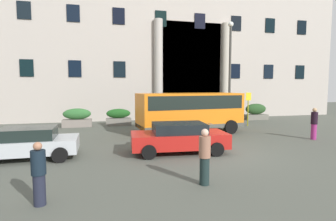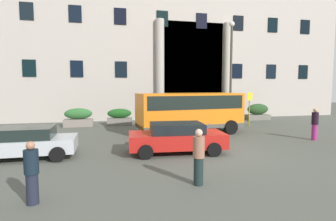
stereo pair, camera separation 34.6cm
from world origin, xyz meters
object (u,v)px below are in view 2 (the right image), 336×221
at_px(orange_minibus, 190,109).
at_px(pedestrian_man_red_shirt, 199,157).
at_px(bus_stop_sign, 249,105).
at_px(pedestrian_woman_with_bag, 32,173).
at_px(scooter_by_planter, 199,131).
at_px(parked_hatchback_near, 177,137).
at_px(hedge_planter_west, 204,113).
at_px(lamppost_plaza_centre, 231,66).
at_px(hedge_planter_far_west, 78,118).
at_px(hedge_planter_entrance_left, 119,117).
at_px(parked_sedan_far, 27,142).
at_px(hedge_planter_entrance_right, 258,112).
at_px(pedestrian_man_crossing, 315,124).

relative_size(orange_minibus, pedestrian_man_red_shirt, 3.95).
distance_m(bus_stop_sign, pedestrian_man_red_shirt, 13.42).
xyz_separation_m(orange_minibus, pedestrian_woman_with_bag, (-7.11, -9.19, -0.74)).
distance_m(orange_minibus, scooter_by_planter, 2.34).
xyz_separation_m(bus_stop_sign, pedestrian_woman_with_bag, (-12.50, -11.18, -0.77)).
bearing_deg(parked_hatchback_near, pedestrian_man_red_shirt, -90.82).
distance_m(hedge_planter_west, scooter_by_planter, 7.66).
bearing_deg(hedge_planter_west, parked_hatchback_near, -117.08).
height_order(scooter_by_planter, lamppost_plaza_centre, lamppost_plaza_centre).
relative_size(hedge_planter_far_west, hedge_planter_entrance_left, 1.10).
relative_size(pedestrian_woman_with_bag, lamppost_plaza_centre, 0.21).
relative_size(parked_hatchback_near, parked_sedan_far, 1.13).
height_order(orange_minibus, hedge_planter_far_west, orange_minibus).
xyz_separation_m(hedge_planter_entrance_right, pedestrian_woman_with_bag, (-15.28, -14.55, 0.11)).
xyz_separation_m(hedge_planter_far_west, lamppost_plaza_centre, (11.40, -2.17, 3.91)).
bearing_deg(pedestrian_man_red_shirt, scooter_by_planter, 99.66).
relative_size(hedge_planter_entrance_left, pedestrian_man_red_shirt, 1.11).
bearing_deg(hedge_planter_west, pedestrian_man_red_shirt, -111.18).
xyz_separation_m(parked_hatchback_near, parked_sedan_far, (-6.42, 0.48, -0.03)).
distance_m(orange_minibus, hedge_planter_entrance_right, 9.81).
xyz_separation_m(hedge_planter_far_west, scooter_by_planter, (7.30, -6.70, -0.21)).
distance_m(hedge_planter_entrance_left, lamppost_plaza_centre, 9.48).
height_order(hedge_planter_far_west, lamppost_plaza_centre, lamppost_plaza_centre).
xyz_separation_m(hedge_planter_entrance_left, pedestrian_man_red_shirt, (1.81, -13.53, 0.26)).
distance_m(orange_minibus, parked_hatchback_near, 5.30).
bearing_deg(parked_sedan_far, scooter_by_planter, 14.03).
bearing_deg(parked_sedan_far, pedestrian_man_red_shirt, -37.71).
xyz_separation_m(orange_minibus, scooter_by_planter, (-0.07, -2.06, -1.11)).
bearing_deg(parked_sedan_far, hedge_planter_entrance_right, 29.28).
height_order(orange_minibus, lamppost_plaza_centre, lamppost_plaza_centre).
relative_size(hedge_planter_far_west, pedestrian_man_crossing, 1.16).
xyz_separation_m(hedge_planter_west, pedestrian_man_red_shirt, (-5.37, -13.86, 0.09)).
bearing_deg(pedestrian_man_red_shirt, bus_stop_sign, 83.29).
xyz_separation_m(orange_minibus, hedge_planter_entrance_right, (8.17, 5.36, -0.86)).
relative_size(scooter_by_planter, pedestrian_woman_with_bag, 1.22).
relative_size(orange_minibus, parked_hatchback_near, 1.54).
bearing_deg(parked_hatchback_near, hedge_planter_entrance_right, 48.94).
bearing_deg(pedestrian_man_crossing, hedge_planter_entrance_right, 144.44).
height_order(orange_minibus, hedge_planter_entrance_right, orange_minibus).
bearing_deg(bus_stop_sign, hedge_planter_far_west, 168.26).
height_order(hedge_planter_entrance_left, pedestrian_woman_with_bag, pedestrian_woman_with_bag).
height_order(bus_stop_sign, hedge_planter_entrance_right, bus_stop_sign).
xyz_separation_m(hedge_planter_west, scooter_by_planter, (-2.95, -7.06, -0.34)).
distance_m(hedge_planter_west, lamppost_plaza_centre, 4.70).
xyz_separation_m(hedge_planter_west, hedge_planter_far_west, (-10.25, -0.36, -0.12)).
height_order(scooter_by_planter, pedestrian_woman_with_bag, pedestrian_woman_with_bag).
distance_m(parked_hatchback_near, scooter_by_planter, 3.41).
bearing_deg(scooter_by_planter, parked_sedan_far, -175.20).
xyz_separation_m(bus_stop_sign, hedge_planter_entrance_left, (-9.68, 2.69, -0.97)).
xyz_separation_m(pedestrian_woman_with_bag, lamppost_plaza_centre, (11.15, 11.66, 3.76)).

